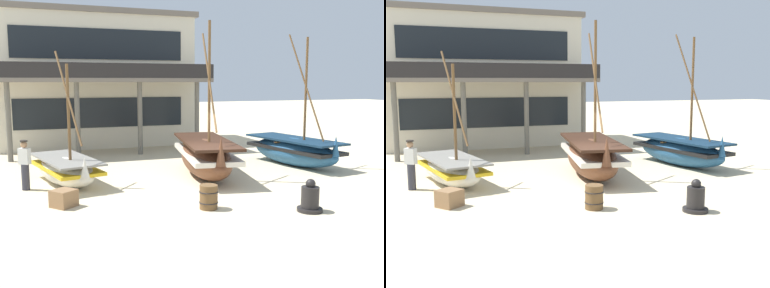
% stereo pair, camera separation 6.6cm
% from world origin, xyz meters
% --- Properties ---
extents(ground_plane, '(120.00, 120.00, 0.00)m').
position_xyz_m(ground_plane, '(0.00, 0.00, 0.00)').
color(ground_plane, beige).
extents(fishing_boat_near_left, '(2.43, 4.16, 4.70)m').
position_xyz_m(fishing_boat_near_left, '(-4.28, 2.33, 0.53)').
color(fishing_boat_near_left, silver).
rests_on(fishing_boat_near_left, ground).
extents(fishing_boat_centre_large, '(2.62, 5.45, 5.77)m').
position_xyz_m(fishing_boat_centre_large, '(0.85, 1.81, 0.78)').
color(fishing_boat_centre_large, brown).
rests_on(fishing_boat_centre_large, ground).
extents(fishing_boat_far_right, '(2.43, 5.03, 5.63)m').
position_xyz_m(fishing_boat_far_right, '(5.34, 2.62, 0.66)').
color(fishing_boat_far_right, '#23517A').
rests_on(fishing_boat_far_right, ground).
extents(fisherman_by_hull, '(0.42, 0.38, 1.68)m').
position_xyz_m(fisherman_by_hull, '(-5.64, 1.87, 0.83)').
color(fisherman_by_hull, '#33333D').
rests_on(fisherman_by_hull, ground).
extents(capstan_winch, '(0.71, 0.71, 0.93)m').
position_xyz_m(capstan_winch, '(1.86, -3.54, 0.36)').
color(capstan_winch, black).
rests_on(capstan_winch, ground).
extents(wooden_barrel, '(0.56, 0.56, 0.70)m').
position_xyz_m(wooden_barrel, '(-0.72, -2.33, 0.35)').
color(wooden_barrel, brown).
rests_on(wooden_barrel, ground).
extents(cargo_crate, '(0.85, 0.85, 0.51)m').
position_xyz_m(cargo_crate, '(-4.60, -0.69, 0.25)').
color(cargo_crate, olive).
rests_on(cargo_crate, ground).
extents(harbor_building_main, '(11.01, 8.36, 7.47)m').
position_xyz_m(harbor_building_main, '(-1.78, 12.76, 3.75)').
color(harbor_building_main, beige).
rests_on(harbor_building_main, ground).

